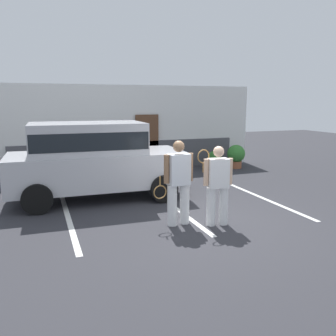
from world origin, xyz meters
The scene contains 10 objects.
ground_plane centered at (0.00, 0.00, 0.00)m, with size 40.00×40.00×0.00m, color #2D2D33.
parking_stripe_0 centered at (-2.73, 1.50, 0.00)m, with size 0.12×4.40×0.01m, color silver.
parking_stripe_1 centered at (-0.16, 1.50, 0.00)m, with size 0.12×4.40×0.01m, color silver.
parking_stripe_2 centered at (2.40, 1.50, 0.00)m, with size 0.12×4.40×0.01m, color silver.
house_frontage centered at (0.01, 6.71, 1.50)m, with size 10.21×0.40×3.19m.
parked_suv centered at (-1.89, 2.95, 1.15)m, with size 4.65×2.27×2.05m.
tennis_player_man centered at (-0.55, 0.24, 0.93)m, with size 0.92×0.31×1.80m.
tennis_player_woman centered at (0.21, -0.08, 0.89)m, with size 0.76×0.32×1.69m.
potted_plant_by_porch centered at (3.14, 5.59, 0.40)m, with size 0.55×0.55×0.72m.
potted_plant_secondary centered at (4.04, 5.52, 0.51)m, with size 0.70×0.70×0.92m.
Camera 1 is at (-3.28, -6.51, 2.59)m, focal length 38.04 mm.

